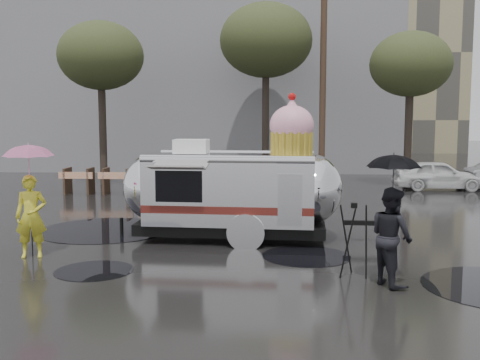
# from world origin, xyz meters

# --- Properties ---
(ground) EXTENTS (120.00, 120.00, 0.00)m
(ground) POSITION_xyz_m (0.00, 0.00, 0.00)
(ground) COLOR black
(ground) RESTS_ON ground
(puddles) EXTENTS (11.36, 7.54, 0.01)m
(puddles) POSITION_xyz_m (-0.83, 1.27, 0.01)
(puddles) COLOR black
(puddles) RESTS_ON ground
(grey_building) EXTENTS (22.00, 12.00, 13.00)m
(grey_building) POSITION_xyz_m (-4.00, 24.00, 6.50)
(grey_building) COLOR slate
(grey_building) RESTS_ON ground
(utility_pole) EXTENTS (1.60, 0.28, 9.00)m
(utility_pole) POSITION_xyz_m (2.50, 14.00, 4.62)
(utility_pole) COLOR #473323
(utility_pole) RESTS_ON ground
(tree_left) EXTENTS (3.64, 3.64, 6.95)m
(tree_left) POSITION_xyz_m (-7.00, 13.00, 5.48)
(tree_left) COLOR #382D26
(tree_left) RESTS_ON ground
(tree_mid) EXTENTS (4.20, 4.20, 8.03)m
(tree_mid) POSITION_xyz_m (0.00, 15.00, 6.34)
(tree_mid) COLOR #382D26
(tree_mid) RESTS_ON ground
(tree_right) EXTENTS (3.36, 3.36, 6.42)m
(tree_right) POSITION_xyz_m (6.00, 13.00, 5.06)
(tree_right) COLOR #382D26
(tree_right) RESTS_ON ground
(barricade_row) EXTENTS (4.30, 0.80, 1.00)m
(barricade_row) POSITION_xyz_m (-5.55, 9.96, 0.52)
(barricade_row) COLOR #473323
(barricade_row) RESTS_ON ground
(airstream_trailer) EXTENTS (6.62, 2.61, 3.56)m
(airstream_trailer) POSITION_xyz_m (-0.56, 2.45, 1.25)
(airstream_trailer) COLOR silver
(airstream_trailer) RESTS_ON ground
(person_left) EXTENTS (0.71, 0.56, 1.74)m
(person_left) POSITION_xyz_m (-4.70, 0.39, 0.87)
(person_left) COLOR yellow
(person_left) RESTS_ON ground
(umbrella_pink) EXTENTS (1.25, 1.25, 2.40)m
(umbrella_pink) POSITION_xyz_m (-4.70, 0.39, 1.98)
(umbrella_pink) COLOR #FE94CB
(umbrella_pink) RESTS_ON ground
(person_right) EXTENTS (0.76, 0.95, 1.73)m
(person_right) POSITION_xyz_m (2.41, -1.17, 0.86)
(person_right) COLOR black
(person_right) RESTS_ON ground
(umbrella_black) EXTENTS (1.14, 1.14, 2.33)m
(umbrella_black) POSITION_xyz_m (2.41, -1.17, 1.94)
(umbrella_black) COLOR black
(umbrella_black) RESTS_ON ground
(tripod) EXTENTS (0.52, 0.57, 1.38)m
(tripod) POSITION_xyz_m (1.83, -0.67, 0.80)
(tripod) COLOR black
(tripod) RESTS_ON ground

